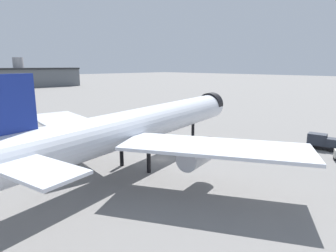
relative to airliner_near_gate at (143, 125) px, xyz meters
name	(u,v)px	position (x,y,z in m)	size (l,w,h in m)	color
ground	(160,159)	(4.01, 0.07, -6.78)	(900.00, 900.00, 0.00)	slate
airliner_near_gate	(143,125)	(0.00, 0.00, 0.00)	(57.88, 52.19, 15.40)	silver
service_truck_front	(322,141)	(30.70, -17.96, -5.19)	(3.27, 5.79, 3.00)	black
traffic_cone_near_nose	(162,123)	(25.96, 21.99, -6.39)	(0.63, 0.63, 0.79)	#F2600C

